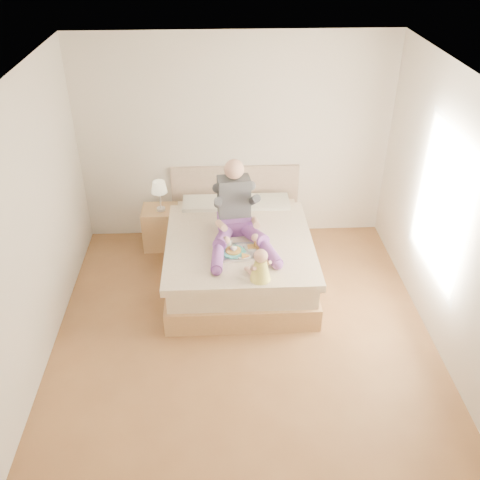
{
  "coord_description": "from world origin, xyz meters",
  "views": [
    {
      "loc": [
        -0.24,
        -4.34,
        3.94
      ],
      "look_at": [
        -0.0,
        0.68,
        0.74
      ],
      "focal_mm": 40.0,
      "sensor_mm": 36.0,
      "label": 1
    }
  ],
  "objects_px": {
    "adult": "(237,216)",
    "baby": "(260,267)",
    "tray": "(241,250)",
    "bed": "(239,252)",
    "nightstand": "(161,227)"
  },
  "relations": [
    {
      "from": "bed",
      "to": "baby",
      "type": "bearing_deg",
      "value": -79.52
    },
    {
      "from": "bed",
      "to": "nightstand",
      "type": "distance_m",
      "value": 1.21
    },
    {
      "from": "nightstand",
      "to": "adult",
      "type": "distance_m",
      "value": 1.4
    },
    {
      "from": "adult",
      "to": "baby",
      "type": "height_order",
      "value": "adult"
    },
    {
      "from": "nightstand",
      "to": "adult",
      "type": "height_order",
      "value": "adult"
    },
    {
      "from": "nightstand",
      "to": "tray",
      "type": "distance_m",
      "value": 1.57
    },
    {
      "from": "nightstand",
      "to": "baby",
      "type": "distance_m",
      "value": 2.08
    },
    {
      "from": "adult",
      "to": "tray",
      "type": "bearing_deg",
      "value": -90.19
    },
    {
      "from": "tray",
      "to": "adult",
      "type": "bearing_deg",
      "value": 92.63
    },
    {
      "from": "tray",
      "to": "bed",
      "type": "bearing_deg",
      "value": 87.92
    },
    {
      "from": "bed",
      "to": "tray",
      "type": "distance_m",
      "value": 0.56
    },
    {
      "from": "bed",
      "to": "tray",
      "type": "relative_size",
      "value": 4.67
    },
    {
      "from": "tray",
      "to": "baby",
      "type": "distance_m",
      "value": 0.54
    },
    {
      "from": "bed",
      "to": "adult",
      "type": "relative_size",
      "value": 1.9
    },
    {
      "from": "baby",
      "to": "tray",
      "type": "bearing_deg",
      "value": 76.94
    }
  ]
}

